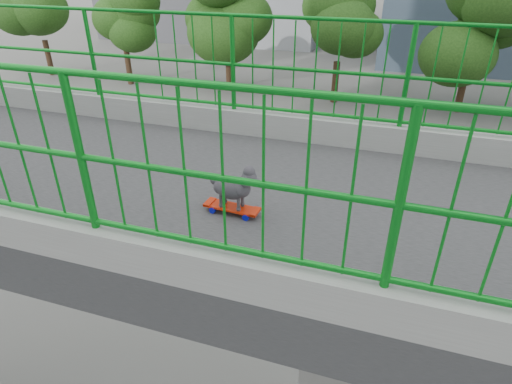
{
  "coord_description": "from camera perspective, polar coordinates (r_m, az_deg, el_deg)",
  "views": [
    {
      "loc": [
        3.47,
        -0.12,
        9.01
      ],
      "look_at": [
        -0.05,
        -1.27,
        6.94
      ],
      "focal_mm": 29.98,
      "sensor_mm": 36.0,
      "label": 1
    }
  ],
  "objects": [
    {
      "name": "street_trees",
      "position": [
        29.83,
        21.38,
        19.1
      ],
      "size": [
        5.3,
        60.4,
        7.26
      ],
      "color": "black",
      "rests_on": "ground"
    },
    {
      "name": "railing",
      "position": [
        3.91,
        17.73,
        0.34
      ],
      "size": [
        3.0,
        24.0,
        1.42
      ],
      "color": "gray",
      "rests_on": "footbridge"
    },
    {
      "name": "car_5",
      "position": [
        12.59,
        12.85,
        -12.94
      ],
      "size": [
        1.5,
        4.31,
        1.42
      ],
      "primitive_type": "imported",
      "color": "#9D9DA2",
      "rests_on": "ground"
    },
    {
      "name": "car_4",
      "position": [
        23.78,
        20.17,
        7.09
      ],
      "size": [
        1.81,
        4.49,
        1.53
      ],
      "primitive_type": "imported",
      "rotation": [
        0.0,
        0.0,
        3.14
      ],
      "color": "silver",
      "rests_on": "ground"
    },
    {
      "name": "car_1",
      "position": [
        16.05,
        -4.07,
        -2.01
      ],
      "size": [
        1.5,
        4.31,
        1.42
      ],
      "primitive_type": "imported",
      "color": "silver",
      "rests_on": "ground"
    },
    {
      "name": "skateboard",
      "position": [
        3.77,
        -3.23,
        -2.16
      ],
      "size": [
        0.18,
        0.51,
        0.07
      ],
      "rotation": [
        0.0,
        0.0,
        -0.07
      ],
      "color": "red",
      "rests_on": "footbridge"
    },
    {
      "name": "footbridge",
      "position": [
        5.14,
        14.22,
        -19.56
      ],
      "size": [
        3.0,
        24.0,
        7.0
      ],
      "color": "#2D2D2F",
      "rests_on": "ground"
    },
    {
      "name": "road",
      "position": [
        18.76,
        16.16,
        -0.72
      ],
      "size": [
        18.0,
        90.0,
        0.02
      ],
      "primitive_type": "cube",
      "color": "black",
      "rests_on": "ground"
    },
    {
      "name": "poodle",
      "position": [
        3.65,
        -2.98,
        0.75
      ],
      "size": [
        0.21,
        0.46,
        0.38
      ],
      "rotation": [
        0.0,
        0.0,
        -0.07
      ],
      "color": "#28262A",
      "rests_on": "skateboard"
    }
  ]
}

